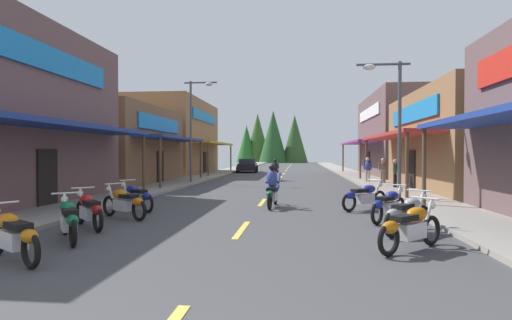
# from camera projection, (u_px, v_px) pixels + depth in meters

# --- Properties ---
(ground) EXTENTS (10.09, 99.31, 0.10)m
(ground) POSITION_uv_depth(u_px,v_px,m) (283.00, 176.00, 36.45)
(ground) COLOR #424244
(sidewalk_left) EXTENTS (2.44, 99.31, 0.12)m
(sidewalk_left) POSITION_uv_depth(u_px,v_px,m) (214.00, 174.00, 37.11)
(sidewalk_left) COLOR gray
(sidewalk_left) RESTS_ON ground
(sidewalk_right) EXTENTS (2.44, 99.31, 0.12)m
(sidewalk_right) POSITION_uv_depth(u_px,v_px,m) (354.00, 175.00, 35.79)
(sidewalk_right) COLOR gray
(sidewalk_right) RESTS_ON ground
(centerline_dashes) EXTENTS (0.16, 71.94, 0.01)m
(centerline_dashes) POSITION_uv_depth(u_px,v_px,m) (284.00, 174.00, 38.74)
(centerline_dashes) COLOR #E0C64C
(centerline_dashes) RESTS_ON ground
(storefront_left_middle) EXTENTS (9.35, 10.35, 4.92)m
(storefront_left_middle) POSITION_uv_depth(u_px,v_px,m) (104.00, 145.00, 26.55)
(storefront_left_middle) COLOR brown
(storefront_left_middle) RESTS_ON ground
(storefront_left_far) EXTENTS (10.77, 12.71, 6.91)m
(storefront_left_far) POSITION_uv_depth(u_px,v_px,m) (159.00, 138.00, 39.02)
(storefront_left_far) COLOR olive
(storefront_left_far) RESTS_ON ground
(storefront_right_middle) EXTENTS (10.21, 11.77, 5.23)m
(storefront_right_middle) POSITION_uv_depth(u_px,v_px,m) (495.00, 141.00, 21.21)
(storefront_right_middle) COLOR olive
(storefront_right_middle) RESTS_ON ground
(storefront_right_far) EXTENTS (10.45, 13.38, 6.93)m
(storefront_right_far) POSITION_uv_depth(u_px,v_px,m) (421.00, 136.00, 34.72)
(storefront_right_far) COLOR brown
(storefront_right_far) RESTS_ON ground
(streetlamp_left) EXTENTS (2.11, 0.30, 6.56)m
(streetlamp_left) POSITION_uv_depth(u_px,v_px,m) (195.00, 118.00, 25.94)
(streetlamp_left) COLOR #474C51
(streetlamp_left) RESTS_ON ground
(streetlamp_right) EXTENTS (2.11, 0.30, 5.62)m
(streetlamp_right) POSITION_uv_depth(u_px,v_px,m) (391.00, 109.00, 16.27)
(streetlamp_right) COLOR #474C51
(streetlamp_right) RESTS_ON ground
(motorcycle_parked_right_0) EXTENTS (1.62, 1.55, 1.04)m
(motorcycle_parked_right_0) POSITION_uv_depth(u_px,v_px,m) (410.00, 227.00, 8.09)
(motorcycle_parked_right_0) COLOR black
(motorcycle_parked_right_0) RESTS_ON ground
(motorcycle_parked_right_1) EXTENTS (1.51, 1.65, 1.04)m
(motorcycle_parked_right_1) POSITION_uv_depth(u_px,v_px,m) (408.00, 214.00, 9.80)
(motorcycle_parked_right_1) COLOR black
(motorcycle_parked_right_1) RESTS_ON ground
(motorcycle_parked_right_2) EXTENTS (1.35, 1.78, 1.04)m
(motorcycle_parked_right_2) POSITION_uv_depth(u_px,v_px,m) (389.00, 205.00, 11.56)
(motorcycle_parked_right_2) COLOR black
(motorcycle_parked_right_2) RESTS_ON ground
(motorcycle_parked_right_3) EXTENTS (1.73, 1.42, 1.04)m
(motorcycle_parked_right_3) POSITION_uv_depth(u_px,v_px,m) (364.00, 196.00, 13.88)
(motorcycle_parked_right_3) COLOR black
(motorcycle_parked_right_3) RESTS_ON ground
(motorcycle_parked_left_0) EXTENTS (1.85, 1.24, 1.04)m
(motorcycle_parked_left_0) POSITION_uv_depth(u_px,v_px,m) (13.00, 235.00, 7.27)
(motorcycle_parked_left_0) COLOR black
(motorcycle_parked_left_0) RESTS_ON ground
(motorcycle_parked_left_1) EXTENTS (1.37, 1.77, 1.04)m
(motorcycle_parked_left_1) POSITION_uv_depth(u_px,v_px,m) (69.00, 219.00, 9.03)
(motorcycle_parked_left_1) COLOR black
(motorcycle_parked_left_1) RESTS_ON ground
(motorcycle_parked_left_2) EXTENTS (1.57, 1.60, 1.04)m
(motorcycle_parked_left_2) POSITION_uv_depth(u_px,v_px,m) (89.00, 210.00, 10.53)
(motorcycle_parked_left_2) COLOR black
(motorcycle_parked_left_2) RESTS_ON ground
(motorcycle_parked_left_3) EXTENTS (1.87, 1.21, 1.04)m
(motorcycle_parked_left_3) POSITION_uv_depth(u_px,v_px,m) (124.00, 202.00, 12.10)
(motorcycle_parked_left_3) COLOR black
(motorcycle_parked_left_3) RESTS_ON ground
(motorcycle_parked_left_4) EXTENTS (1.77, 1.36, 1.04)m
(motorcycle_parked_left_4) POSITION_uv_depth(u_px,v_px,m) (136.00, 197.00, 13.72)
(motorcycle_parked_left_4) COLOR black
(motorcycle_parked_left_4) RESTS_ON ground
(rider_cruising_lead) EXTENTS (0.60, 2.14, 1.57)m
(rider_cruising_lead) POSITION_uv_depth(u_px,v_px,m) (272.00, 189.00, 14.63)
(rider_cruising_lead) COLOR black
(rider_cruising_lead) RESTS_ON ground
(rider_cruising_trailing) EXTENTS (0.60, 2.14, 1.57)m
(rider_cruising_trailing) POSITION_uv_depth(u_px,v_px,m) (275.00, 171.00, 28.97)
(rider_cruising_trailing) COLOR black
(rider_cruising_trailing) RESTS_ON ground
(pedestrian_by_shop) EXTENTS (0.40, 0.51, 1.64)m
(pedestrian_by_shop) POSITION_uv_depth(u_px,v_px,m) (395.00, 172.00, 22.00)
(pedestrian_by_shop) COLOR black
(pedestrian_by_shop) RESTS_ON ground
(pedestrian_browsing) EXTENTS (0.57, 0.29, 1.66)m
(pedestrian_browsing) POSITION_uv_depth(u_px,v_px,m) (383.00, 169.00, 25.35)
(pedestrian_browsing) COLOR #726659
(pedestrian_browsing) RESTS_ON ground
(pedestrian_waiting) EXTENTS (0.48, 0.42, 1.69)m
(pedestrian_waiting) POSITION_uv_depth(u_px,v_px,m) (368.00, 168.00, 26.33)
(pedestrian_waiting) COLOR #B2A599
(pedestrian_waiting) RESTS_ON ground
(parked_car_curbside) EXTENTS (2.28, 4.40, 1.40)m
(parked_car_curbside) POSITION_uv_depth(u_px,v_px,m) (247.00, 166.00, 41.92)
(parked_car_curbside) COLOR black
(parked_car_curbside) RESTS_ON ground
(treeline_backdrop) EXTENTS (15.60, 10.58, 10.95)m
(treeline_backdrop) POSITION_uv_depth(u_px,v_px,m) (270.00, 138.00, 87.45)
(treeline_backdrop) COLOR #266323
(treeline_backdrop) RESTS_ON ground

